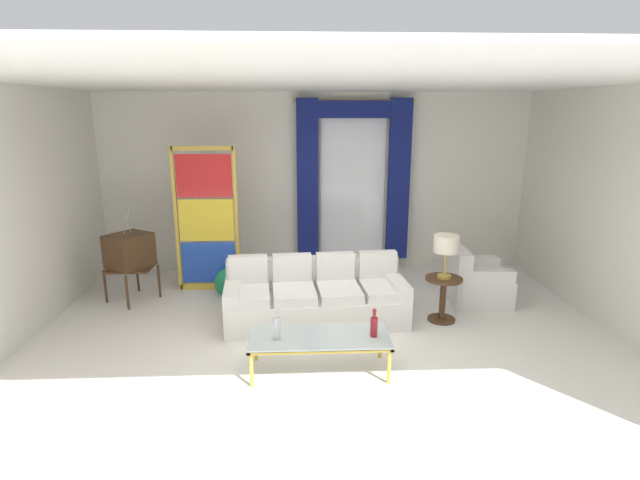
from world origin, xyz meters
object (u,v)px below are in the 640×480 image
Objects in this scene: bottle_blue_decanter at (277,327)px; stained_glass_divider at (207,223)px; bottle_crystal_tall at (374,325)px; round_side_table at (443,295)px; armchair_white at (474,282)px; coffee_table at (319,339)px; vintage_tv at (129,252)px; table_lamp_brass at (446,246)px; peacock_figurine at (228,284)px; couch_white_long at (315,297)px.

bottle_blue_decanter is 0.16× the size of stained_glass_divider.
bottle_crystal_tall is at bearing -50.73° from stained_glass_divider.
round_side_table is (3.26, -1.34, -0.70)m from stained_glass_divider.
bottle_blue_decanter is 3.41m from armchair_white.
armchair_white is at bearing 47.79° from bottle_crystal_tall.
armchair_white is at bearing 39.32° from coffee_table.
round_side_table is at bearing -12.29° from vintage_tv.
vintage_tv is at bearing -159.02° from stained_glass_divider.
coffee_table is 2.58× the size of table_lamp_brass.
coffee_table is at bearing -58.61° from stained_glass_divider.
vintage_tv reaches higher than peacock_figurine.
bottle_blue_decanter is at bearing -70.17° from peacock_figurine.
peacock_figurine is (-3.58, 0.27, -0.07)m from armchair_white.
stained_glass_divider is at bearing 157.64° from round_side_table.
coffee_table is 2.47× the size of round_side_table.
table_lamp_brass is at bearing 31.70° from bottle_blue_decanter.
bottle_blue_decanter reaches higher than peacock_figurine.
couch_white_long is 2.14m from stained_glass_divider.
bottle_blue_decanter is 2.50m from round_side_table.
stained_glass_divider is at bearing 170.17° from armchair_white.
round_side_table is (1.68, 1.25, -0.02)m from coffee_table.
coffee_table is at bearing -143.35° from table_lamp_brass.
peacock_figurine is 3.07m from round_side_table.
bottle_crystal_tall is at bearing -130.85° from round_side_table.
coffee_table is 2.45× the size of peacock_figurine.
round_side_table is (-0.66, -0.66, 0.07)m from armchair_white.
couch_white_long is 2.80m from vintage_tv.
couch_white_long is at bearing -37.52° from stained_glass_divider.
vintage_tv is at bearing 145.17° from bottle_crystal_tall.
armchair_white reaches higher than bottle_blue_decanter.
table_lamp_brass is (1.11, 1.29, 0.49)m from bottle_crystal_tall.
armchair_white is 0.39× the size of stained_glass_divider.
round_side_table reaches higher than coffee_table.
stained_glass_divider is (-2.15, 2.63, 0.52)m from bottle_crystal_tall.
peacock_figurine is (-1.25, 0.81, -0.09)m from couch_white_long.
stained_glass_divider reaches higher than bottle_blue_decanter.
bottle_crystal_tall is 0.36× the size of armchair_white.
vintage_tv reaches higher than armchair_white.
round_side_table is 1.04× the size of table_lamp_brass.
table_lamp_brass reaches higher than bottle_blue_decanter.
bottle_crystal_tall is 1.77m from table_lamp_brass.
couch_white_long reaches higher than peacock_figurine.
vintage_tv reaches higher than bottle_blue_decanter.
armchair_white is 1.51× the size of table_lamp_brass.
couch_white_long is at bearing 175.86° from table_lamp_brass.
coffee_table is 0.59m from bottle_crystal_tall.
table_lamp_brass is at bearing -134.69° from armchair_white.
stained_glass_divider is (-3.92, 0.68, 0.77)m from armchair_white.
round_side_table is (1.11, 1.29, -0.18)m from bottle_crystal_tall.
vintage_tv is 2.36× the size of table_lamp_brass.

